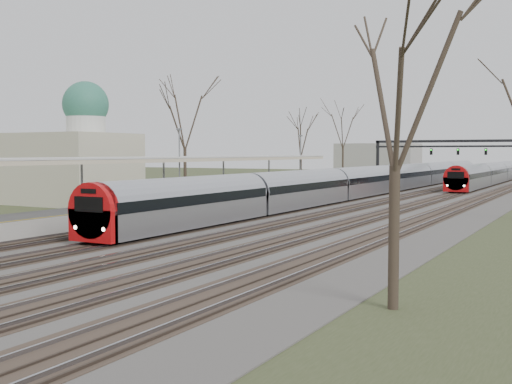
{
  "coord_description": "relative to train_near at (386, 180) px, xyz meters",
  "views": [
    {
      "loc": [
        18.06,
        -2.27,
        4.41
      ],
      "look_at": [
        -0.53,
        31.87,
        2.0
      ],
      "focal_mm": 45.0,
      "sensor_mm": 36.0,
      "label": 1
    }
  ],
  "objects": [
    {
      "name": "track_bed",
      "position": [
        2.76,
        -9.49,
        -1.42
      ],
      "size": [
        24.0,
        160.0,
        0.22
      ],
      "color": "#474442",
      "rests_on": "ground"
    },
    {
      "name": "platform",
      "position": [
        -6.55,
        -26.99,
        -0.98
      ],
      "size": [
        3.5,
        69.0,
        1.0
      ],
      "primitive_type": "cube",
      "color": "#9E9B93",
      "rests_on": "ground"
    },
    {
      "name": "canopy",
      "position": [
        -6.55,
        -31.5,
        2.45
      ],
      "size": [
        4.1,
        50.0,
        3.11
      ],
      "color": "slate",
      "rests_on": "platform"
    },
    {
      "name": "dome_building",
      "position": [
        -19.21,
        -26.49,
        2.24
      ],
      "size": [
        10.0,
        8.0,
        10.3
      ],
      "color": "beige",
      "rests_on": "ground"
    },
    {
      "name": "signal_gantry",
      "position": [
        2.79,
        20.5,
        3.43
      ],
      "size": [
        21.0,
        0.59,
        6.08
      ],
      "color": "black",
      "rests_on": "ground"
    },
    {
      "name": "tree_west_far",
      "position": [
        -14.5,
        -16.49,
        6.54
      ],
      "size": [
        5.5,
        5.5,
        11.33
      ],
      "color": "#2D231C",
      "rests_on": "ground"
    },
    {
      "name": "tree_east_near",
      "position": [
        15.5,
        -49.49,
        5.08
      ],
      "size": [
        4.5,
        4.5,
        9.27
      ],
      "color": "#2D231C",
      "rests_on": "ground"
    },
    {
      "name": "train_near",
      "position": [
        0.0,
        0.0,
        0.0
      ],
      "size": [
        2.62,
        90.21,
        3.05
      ],
      "color": "#A9ABB3",
      "rests_on": "ground"
    },
    {
      "name": "train_far",
      "position": [
        7.0,
        38.94,
        0.0
      ],
      "size": [
        2.62,
        75.21,
        3.05
      ],
      "color": "#A9ABB3",
      "rests_on": "ground"
    }
  ]
}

